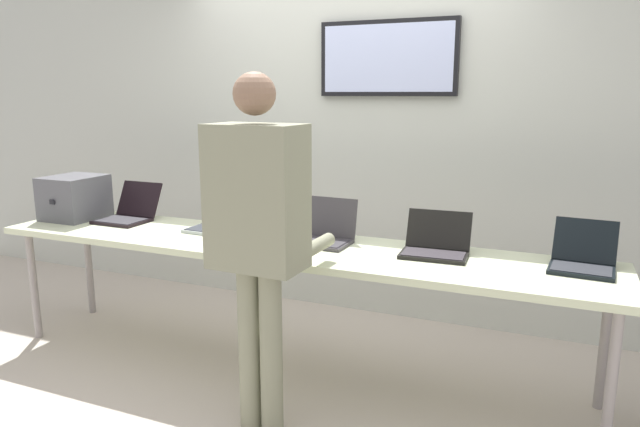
# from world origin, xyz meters

# --- Properties ---
(ground) EXTENTS (8.00, 8.00, 0.04)m
(ground) POSITION_xyz_m (0.00, 0.00, -0.02)
(ground) COLOR #C0B3A6
(back_wall) EXTENTS (8.00, 0.11, 2.51)m
(back_wall) POSITION_xyz_m (0.01, 1.13, 1.27)
(back_wall) COLOR beige
(back_wall) RESTS_ON ground
(workbench) EXTENTS (3.73, 0.70, 0.79)m
(workbench) POSITION_xyz_m (0.00, 0.00, 0.75)
(workbench) COLOR beige
(workbench) RESTS_ON ground
(equipment_box) EXTENTS (0.34, 0.39, 0.30)m
(equipment_box) POSITION_xyz_m (-1.65, 0.06, 0.94)
(equipment_box) COLOR #56565C
(equipment_box) RESTS_ON workbench
(laptop_station_0) EXTENTS (0.34, 0.38, 0.25)m
(laptop_station_0) POSITION_xyz_m (-1.25, 0.14, 0.85)
(laptop_station_0) COLOR black
(laptop_station_0) RESTS_ON workbench
(laptop_station_1) EXTENTS (0.35, 0.36, 0.25)m
(laptop_station_1) POSITION_xyz_m (-0.52, 0.15, 0.85)
(laptop_station_1) COLOR #ACB3B3
(laptop_station_1) RESTS_ON workbench
(laptop_station_2) EXTENTS (0.38, 0.30, 0.25)m
(laptop_station_2) POSITION_xyz_m (0.21, 0.12, 0.85)
(laptop_station_2) COLOR #39353B
(laptop_station_2) RESTS_ON workbench
(laptop_station_3) EXTENTS (0.37, 0.33, 0.22)m
(laptop_station_3) POSITION_xyz_m (0.88, 0.12, 0.85)
(laptop_station_3) COLOR black
(laptop_station_3) RESTS_ON workbench
(laptop_station_4) EXTENTS (0.33, 0.37, 0.23)m
(laptop_station_4) POSITION_xyz_m (1.62, 0.14, 0.85)
(laptop_station_4) COLOR black
(laptop_station_4) RESTS_ON workbench
(person) EXTENTS (0.45, 0.60, 1.75)m
(person) POSITION_xyz_m (0.20, -0.62, 1.07)
(person) COLOR gray
(person) RESTS_ON ground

